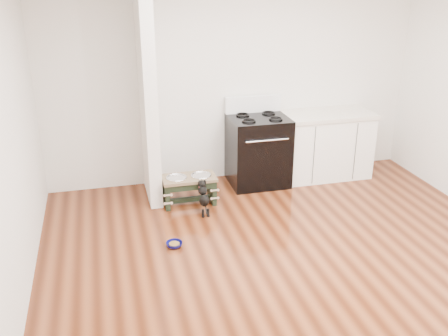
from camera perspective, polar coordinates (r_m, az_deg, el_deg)
ground at (r=4.98m, az=8.79°, el=-11.62°), size 5.00×5.00×0.00m
room_shell at (r=4.31m, az=10.04°, el=6.65°), size 5.00×5.00×5.00m
partition_wall at (r=6.07m, az=-8.74°, el=8.55°), size 0.15×0.80×2.70m
oven_range at (r=6.66m, az=3.92°, el=2.13°), size 0.76×0.69×1.14m
cabinet_run at (r=7.03m, az=11.48°, el=2.62°), size 1.24×0.64×0.91m
dog_feeder at (r=6.13m, az=-4.00°, el=-1.91°), size 0.65×0.35×0.37m
puppy at (r=5.90m, az=-2.34°, el=-3.28°), size 0.11×0.34×0.40m
floor_bowl at (r=5.32m, az=-5.70°, el=-8.70°), size 0.20×0.20×0.05m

